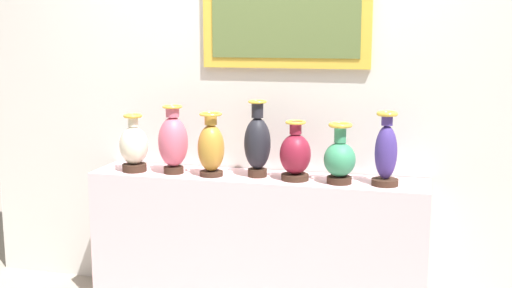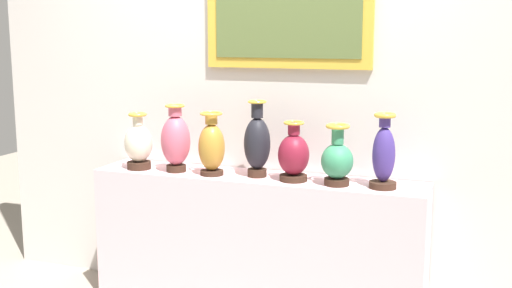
{
  "view_description": "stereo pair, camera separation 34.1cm",
  "coord_description": "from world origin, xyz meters",
  "px_view_note": "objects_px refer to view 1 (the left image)",
  "views": [
    {
      "loc": [
        0.92,
        -3.49,
        1.63
      ],
      "look_at": [
        0.0,
        0.0,
        1.0
      ],
      "focal_mm": 44.87,
      "sensor_mm": 36.0,
      "label": 1
    },
    {
      "loc": [
        1.25,
        -3.39,
        1.63
      ],
      "look_at": [
        0.0,
        0.0,
        1.0
      ],
      "focal_mm": 44.87,
      "sensor_mm": 36.0,
      "label": 2
    }
  ],
  "objects_px": {
    "vase_ivory": "(134,146)",
    "vase_onyx": "(257,143)",
    "vase_rose": "(173,142)",
    "vase_jade": "(340,158)",
    "vase_indigo": "(386,153)",
    "vase_burgundy": "(295,155)",
    "vase_ochre": "(211,147)"
  },
  "relations": [
    {
      "from": "vase_rose",
      "to": "vase_onyx",
      "type": "height_order",
      "value": "vase_onyx"
    },
    {
      "from": "vase_ivory",
      "to": "vase_rose",
      "type": "height_order",
      "value": "vase_rose"
    },
    {
      "from": "vase_ochre",
      "to": "vase_burgundy",
      "type": "xyz_separation_m",
      "value": [
        0.49,
        0.02,
        -0.02
      ]
    },
    {
      "from": "vase_ochre",
      "to": "vase_burgundy",
      "type": "distance_m",
      "value": 0.49
    },
    {
      "from": "vase_rose",
      "to": "vase_indigo",
      "type": "xyz_separation_m",
      "value": [
        1.22,
        0.01,
        -0.01
      ]
    },
    {
      "from": "vase_ivory",
      "to": "vase_jade",
      "type": "bearing_deg",
      "value": 0.2
    },
    {
      "from": "vase_rose",
      "to": "vase_jade",
      "type": "xyz_separation_m",
      "value": [
        0.98,
        -0.01,
        -0.05
      ]
    },
    {
      "from": "vase_rose",
      "to": "vase_onyx",
      "type": "distance_m",
      "value": 0.5
    },
    {
      "from": "vase_onyx",
      "to": "vase_ochre",
      "type": "bearing_deg",
      "value": -169.2
    },
    {
      "from": "vase_burgundy",
      "to": "vase_jade",
      "type": "height_order",
      "value": "same"
    },
    {
      "from": "vase_onyx",
      "to": "vase_indigo",
      "type": "distance_m",
      "value": 0.73
    },
    {
      "from": "vase_burgundy",
      "to": "vase_indigo",
      "type": "xyz_separation_m",
      "value": [
        0.5,
        -0.0,
        0.03
      ]
    },
    {
      "from": "vase_ivory",
      "to": "vase_rose",
      "type": "xyz_separation_m",
      "value": [
        0.25,
        0.01,
        0.04
      ]
    },
    {
      "from": "vase_indigo",
      "to": "vase_jade",
      "type": "bearing_deg",
      "value": -176.25
    },
    {
      "from": "vase_ochre",
      "to": "vase_jade",
      "type": "xyz_separation_m",
      "value": [
        0.74,
        0.0,
        -0.03
      ]
    },
    {
      "from": "vase_ochre",
      "to": "vase_onyx",
      "type": "relative_size",
      "value": 0.84
    },
    {
      "from": "vase_ivory",
      "to": "vase_rose",
      "type": "distance_m",
      "value": 0.25
    },
    {
      "from": "vase_ochre",
      "to": "vase_burgundy",
      "type": "height_order",
      "value": "vase_ochre"
    },
    {
      "from": "vase_ivory",
      "to": "vase_burgundy",
      "type": "distance_m",
      "value": 0.97
    },
    {
      "from": "vase_ochre",
      "to": "vase_burgundy",
      "type": "relative_size",
      "value": 1.1
    },
    {
      "from": "vase_ivory",
      "to": "vase_onyx",
      "type": "bearing_deg",
      "value": 3.88
    },
    {
      "from": "vase_rose",
      "to": "vase_ochre",
      "type": "distance_m",
      "value": 0.24
    },
    {
      "from": "vase_onyx",
      "to": "vase_burgundy",
      "type": "relative_size",
      "value": 1.31
    },
    {
      "from": "vase_indigo",
      "to": "vase_rose",
      "type": "bearing_deg",
      "value": -179.57
    },
    {
      "from": "vase_burgundy",
      "to": "vase_ochre",
      "type": "bearing_deg",
      "value": -177.54
    },
    {
      "from": "vase_rose",
      "to": "vase_burgundy",
      "type": "distance_m",
      "value": 0.73
    },
    {
      "from": "vase_onyx",
      "to": "vase_jade",
      "type": "distance_m",
      "value": 0.48
    },
    {
      "from": "vase_ochre",
      "to": "vase_indigo",
      "type": "relative_size",
      "value": 0.91
    },
    {
      "from": "vase_onyx",
      "to": "vase_indigo",
      "type": "xyz_separation_m",
      "value": [
        0.72,
        -0.03,
        -0.02
      ]
    },
    {
      "from": "vase_jade",
      "to": "vase_ivory",
      "type": "bearing_deg",
      "value": -179.8
    },
    {
      "from": "vase_indigo",
      "to": "vase_onyx",
      "type": "bearing_deg",
      "value": 177.61
    },
    {
      "from": "vase_ochre",
      "to": "vase_rose",
      "type": "bearing_deg",
      "value": 177.46
    }
  ]
}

